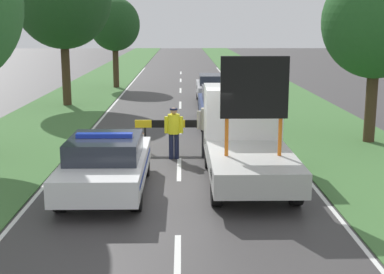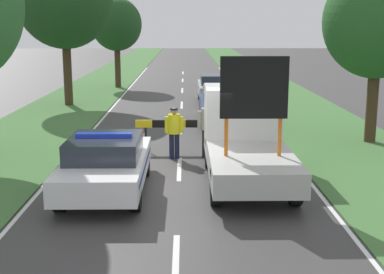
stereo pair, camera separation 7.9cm
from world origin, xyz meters
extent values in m
plane|color=#3D3A3A|center=(0.00, 0.00, 0.00)|extent=(160.00, 160.00, 0.00)
cube|color=silver|center=(0.00, -4.74, 0.00)|extent=(0.12, 2.50, 0.01)
cube|color=silver|center=(0.00, 1.43, 0.00)|extent=(0.12, 2.50, 0.01)
cube|color=silver|center=(0.00, 7.60, 0.00)|extent=(0.12, 2.50, 0.01)
cube|color=silver|center=(0.00, 13.77, 0.00)|extent=(0.12, 2.50, 0.01)
cube|color=silver|center=(0.00, 19.94, 0.00)|extent=(0.12, 2.50, 0.01)
cube|color=silver|center=(0.00, 26.11, 0.00)|extent=(0.12, 2.50, 0.01)
cube|color=silver|center=(0.00, 32.28, 0.00)|extent=(0.12, 2.50, 0.01)
cube|color=silver|center=(-3.44, 9.83, 0.00)|extent=(0.10, 56.31, 0.01)
cube|color=silver|center=(3.44, 9.83, 0.00)|extent=(0.10, 56.31, 0.01)
cube|color=#427038|center=(-5.70, 20.00, 0.01)|extent=(4.33, 120.00, 0.03)
cube|color=#427038|center=(5.70, 20.00, 0.01)|extent=(4.33, 120.00, 0.03)
cube|color=white|center=(-1.77, -0.66, 0.62)|extent=(1.91, 4.51, 0.58)
cube|color=#282D38|center=(-1.77, -0.79, 1.15)|extent=(1.68, 2.07, 0.49)
cylinder|color=black|center=(-2.60, 0.74, 0.33)|extent=(0.24, 0.67, 0.67)
cylinder|color=black|center=(-0.93, 0.74, 0.33)|extent=(0.24, 0.67, 0.67)
cylinder|color=black|center=(-2.60, -2.05, 0.33)|extent=(0.24, 0.67, 0.67)
cylinder|color=black|center=(-0.93, -2.05, 0.33)|extent=(0.24, 0.67, 0.67)
cube|color=#1E38C6|center=(-1.77, -0.79, 1.45)|extent=(1.34, 0.24, 0.10)
cube|color=#193399|center=(-1.77, -0.66, 0.65)|extent=(1.92, 3.70, 0.10)
cube|color=black|center=(-1.77, 1.64, 0.56)|extent=(1.05, 0.08, 0.35)
cube|color=white|center=(1.77, 1.57, 1.39)|extent=(2.05, 1.89, 1.91)
cube|color=#232833|center=(1.77, 2.49, 1.73)|extent=(1.74, 0.04, 0.84)
cube|color=#B2B2AD|center=(1.77, -1.04, 0.71)|extent=(2.05, 3.32, 0.56)
cylinder|color=#D16619|center=(1.14, -1.04, 1.44)|extent=(0.09, 0.09, 0.90)
cylinder|color=#D16619|center=(2.40, -1.04, 1.44)|extent=(0.09, 0.09, 0.90)
cube|color=black|center=(1.77, -1.04, 2.62)|extent=(1.58, 0.12, 1.44)
cylinder|color=black|center=(0.86, 1.57, 0.43)|extent=(0.24, 0.87, 0.87)
cylinder|color=black|center=(2.67, 1.57, 0.43)|extent=(0.24, 0.87, 0.87)
cylinder|color=black|center=(0.86, -1.71, 0.43)|extent=(0.24, 0.87, 0.87)
cylinder|color=black|center=(2.67, -1.71, 0.43)|extent=(0.24, 0.87, 0.87)
cylinder|color=black|center=(-1.11, 3.68, 0.39)|extent=(0.07, 0.07, 0.78)
cylinder|color=black|center=(1.48, 3.68, 0.39)|extent=(0.07, 0.07, 0.78)
cube|color=yellow|center=(-1.17, 3.68, 0.90)|extent=(0.54, 0.08, 0.24)
cube|color=black|center=(-0.63, 3.68, 0.90)|extent=(0.54, 0.08, 0.24)
cube|color=yellow|center=(-0.09, 3.68, 0.90)|extent=(0.54, 0.08, 0.24)
cube|color=black|center=(0.45, 3.68, 0.90)|extent=(0.54, 0.08, 0.24)
cube|color=yellow|center=(0.99, 3.68, 0.90)|extent=(0.54, 0.08, 0.24)
cube|color=black|center=(1.53, 3.68, 0.90)|extent=(0.54, 0.08, 0.24)
cylinder|color=#191E38|center=(-0.24, 2.61, 0.40)|extent=(0.15, 0.15, 0.79)
cylinder|color=#191E38|center=(-0.08, 2.61, 0.40)|extent=(0.15, 0.15, 0.79)
cylinder|color=yellow|center=(-0.16, 2.61, 1.09)|extent=(0.36, 0.36, 0.59)
cylinder|color=yellow|center=(-0.39, 2.61, 1.06)|extent=(0.12, 0.12, 0.50)
cylinder|color=yellow|center=(0.06, 2.61, 1.06)|extent=(0.12, 0.12, 0.50)
sphere|color=#A57A5B|center=(-0.16, 2.61, 1.49)|extent=(0.20, 0.20, 0.20)
cylinder|color=#141933|center=(-0.16, 2.61, 1.54)|extent=(0.24, 0.24, 0.05)
cylinder|color=#232326|center=(0.77, 2.75, 0.44)|extent=(0.17, 0.17, 0.88)
cylinder|color=#232326|center=(0.96, 2.75, 0.44)|extent=(0.17, 0.17, 0.88)
cylinder|color=#B2AD9E|center=(0.87, 2.75, 1.21)|extent=(0.40, 0.40, 0.66)
cylinder|color=#B2AD9E|center=(0.61, 2.75, 1.18)|extent=(0.13, 0.13, 0.56)
cylinder|color=#B2AD9E|center=(1.12, 2.75, 1.18)|extent=(0.13, 0.13, 0.56)
sphere|color=#A57A5B|center=(0.87, 2.75, 1.66)|extent=(0.23, 0.23, 0.23)
cube|color=black|center=(-2.07, 2.99, 0.01)|extent=(0.51, 0.51, 0.03)
cone|color=orange|center=(-2.07, 2.99, 0.37)|extent=(0.43, 0.43, 0.67)
cylinder|color=white|center=(-2.07, 2.99, 0.40)|extent=(0.25, 0.25, 0.09)
cube|color=black|center=(1.36, 4.76, 0.01)|extent=(0.52, 0.52, 0.03)
cone|color=orange|center=(1.36, 4.76, 0.37)|extent=(0.44, 0.44, 0.68)
cylinder|color=white|center=(1.36, 4.76, 0.40)|extent=(0.25, 0.25, 0.10)
cube|color=black|center=(2.30, 4.99, 0.01)|extent=(0.44, 0.44, 0.03)
cone|color=orange|center=(2.30, 4.99, 0.32)|extent=(0.37, 0.37, 0.57)
cylinder|color=white|center=(2.30, 4.99, 0.35)|extent=(0.21, 0.21, 0.08)
cube|color=black|center=(-1.29, 4.51, 0.01)|extent=(0.44, 0.44, 0.03)
cone|color=orange|center=(-1.29, 4.51, 0.32)|extent=(0.37, 0.37, 0.58)
cylinder|color=white|center=(-1.29, 4.51, 0.35)|extent=(0.21, 0.21, 0.08)
cube|color=navy|center=(1.75, 8.27, 0.69)|extent=(1.87, 4.55, 0.65)
cube|color=#282D38|center=(1.75, 8.14, 1.30)|extent=(1.65, 2.09, 0.56)
cylinder|color=black|center=(0.94, 9.68, 0.37)|extent=(0.24, 0.74, 0.74)
cylinder|color=black|center=(2.57, 9.68, 0.37)|extent=(0.24, 0.74, 0.74)
cylinder|color=black|center=(0.94, 6.86, 0.37)|extent=(0.24, 0.74, 0.74)
cylinder|color=black|center=(2.57, 6.86, 0.37)|extent=(0.24, 0.74, 0.74)
cube|color=#B2B2B7|center=(1.74, 14.49, 0.71)|extent=(1.70, 4.36, 0.63)
cube|color=#282D38|center=(1.74, 14.36, 1.26)|extent=(1.50, 2.01, 0.48)
cylinder|color=black|center=(1.01, 15.85, 0.39)|extent=(0.24, 0.78, 0.78)
cylinder|color=black|center=(2.47, 15.85, 0.39)|extent=(0.24, 0.78, 0.78)
cylinder|color=black|center=(1.01, 13.14, 0.39)|extent=(0.24, 0.78, 0.78)
cylinder|color=black|center=(2.47, 13.14, 0.39)|extent=(0.24, 0.78, 0.78)
cylinder|color=#42301E|center=(6.62, 4.84, 1.39)|extent=(0.39, 0.39, 2.78)
ellipsoid|color=#235623|center=(6.62, 4.84, 4.15)|extent=(3.65, 3.65, 3.83)
cylinder|color=#42301E|center=(-4.18, 21.51, 1.42)|extent=(0.38, 0.38, 2.85)
ellipsoid|color=#1E471E|center=(-4.18, 21.51, 4.05)|extent=(3.21, 3.21, 3.37)
cylinder|color=#42301E|center=(-5.75, 13.76, 1.78)|extent=(0.42, 0.42, 3.55)
camera|label=1|loc=(0.09, -13.32, 4.05)|focal=50.00mm
camera|label=2|loc=(0.17, -13.32, 4.05)|focal=50.00mm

